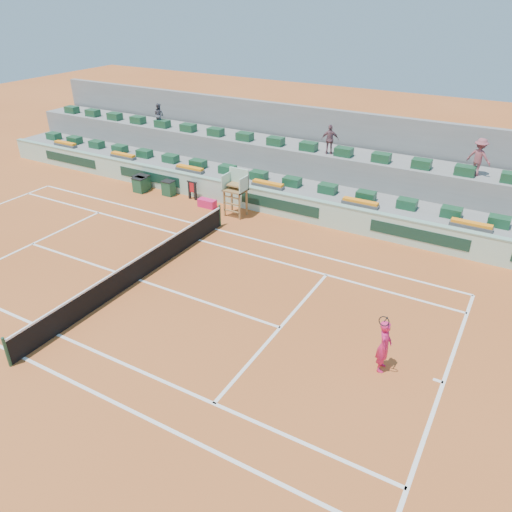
% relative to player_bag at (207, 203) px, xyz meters
% --- Properties ---
extents(ground, '(90.00, 90.00, 0.00)m').
position_rel_player_bag_xyz_m(ground, '(1.89, -7.55, -0.22)').
color(ground, '#AB5021').
rests_on(ground, ground).
extents(seating_tier_lower, '(36.00, 4.00, 1.20)m').
position_rel_player_bag_xyz_m(seating_tier_lower, '(1.89, 3.15, 0.38)').
color(seating_tier_lower, gray).
rests_on(seating_tier_lower, ground).
extents(seating_tier_upper, '(36.00, 2.40, 2.60)m').
position_rel_player_bag_xyz_m(seating_tier_upper, '(1.89, 4.75, 1.08)').
color(seating_tier_upper, gray).
rests_on(seating_tier_upper, ground).
extents(stadium_back_wall, '(36.00, 0.40, 4.40)m').
position_rel_player_bag_xyz_m(stadium_back_wall, '(1.89, 6.35, 1.98)').
color(stadium_back_wall, gray).
rests_on(stadium_back_wall, ground).
extents(player_bag, '(0.98, 0.44, 0.44)m').
position_rel_player_bag_xyz_m(player_bag, '(0.00, 0.00, 0.00)').
color(player_bag, '#E01D5D').
rests_on(player_bag, ground).
extents(spectator_left, '(0.71, 0.57, 1.41)m').
position_rel_player_bag_xyz_m(spectator_left, '(-6.41, 4.24, 3.09)').
color(spectator_left, '#4E4F5B').
rests_on(spectator_left, seating_tier_upper).
extents(spectator_mid, '(0.97, 0.68, 1.53)m').
position_rel_player_bag_xyz_m(spectator_mid, '(5.10, 4.10, 3.15)').
color(spectator_mid, '#7B525D').
rests_on(spectator_mid, seating_tier_upper).
extents(spectator_right, '(1.26, 0.94, 1.74)m').
position_rel_player_bag_xyz_m(spectator_right, '(12.34, 4.41, 3.25)').
color(spectator_right, '#8E474F').
rests_on(spectator_right, seating_tier_upper).
extents(court_lines, '(23.89, 11.09, 0.01)m').
position_rel_player_bag_xyz_m(court_lines, '(1.89, -7.55, -0.21)').
color(court_lines, white).
rests_on(court_lines, ground).
extents(tennis_net, '(0.10, 11.97, 1.10)m').
position_rel_player_bag_xyz_m(tennis_net, '(1.89, -7.55, 0.31)').
color(tennis_net, black).
rests_on(tennis_net, ground).
extents(advertising_hoarding, '(36.00, 0.34, 1.26)m').
position_rel_player_bag_xyz_m(advertising_hoarding, '(1.91, 0.95, 0.42)').
color(advertising_hoarding, '#ADD9C1').
rests_on(advertising_hoarding, ground).
extents(umpire_chair, '(1.10, 0.90, 2.40)m').
position_rel_player_bag_xyz_m(umpire_chair, '(1.89, -0.05, 1.32)').
color(umpire_chair, olive).
rests_on(umpire_chair, ground).
extents(seat_row_lower, '(32.90, 0.60, 0.44)m').
position_rel_player_bag_xyz_m(seat_row_lower, '(1.89, 2.25, 1.20)').
color(seat_row_lower, '#18492A').
rests_on(seat_row_lower, seating_tier_lower).
extents(seat_row_upper, '(32.90, 0.60, 0.44)m').
position_rel_player_bag_xyz_m(seat_row_upper, '(1.89, 4.15, 2.60)').
color(seat_row_upper, '#18492A').
rests_on(seat_row_upper, seating_tier_upper).
extents(flower_planters, '(26.80, 0.36, 0.28)m').
position_rel_player_bag_xyz_m(flower_planters, '(0.39, 1.45, 1.12)').
color(flower_planters, '#4E4E4E').
rests_on(flower_planters, seating_tier_lower).
extents(drink_cooler_a, '(0.66, 0.57, 0.84)m').
position_rel_player_bag_xyz_m(drink_cooler_a, '(-2.87, 0.37, 0.20)').
color(drink_cooler_a, '#18482E').
rests_on(drink_cooler_a, ground).
extents(drink_cooler_b, '(0.70, 0.61, 0.84)m').
position_rel_player_bag_xyz_m(drink_cooler_b, '(-4.60, -0.05, 0.20)').
color(drink_cooler_b, '#18482E').
rests_on(drink_cooler_b, ground).
extents(drink_cooler_c, '(0.83, 0.72, 0.84)m').
position_rel_player_bag_xyz_m(drink_cooler_c, '(-4.77, 0.29, 0.20)').
color(drink_cooler_c, '#18482E').
rests_on(drink_cooler_c, ground).
extents(towel_rack, '(0.64, 0.11, 1.03)m').
position_rel_player_bag_xyz_m(towel_rack, '(-1.33, 0.52, 0.39)').
color(towel_rack, black).
rests_on(towel_rack, ground).
extents(tennis_player, '(0.51, 0.91, 2.28)m').
position_rel_player_bag_xyz_m(tennis_player, '(11.95, -7.86, 0.67)').
color(tennis_player, '#E01D5D').
rests_on(tennis_player, ground).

